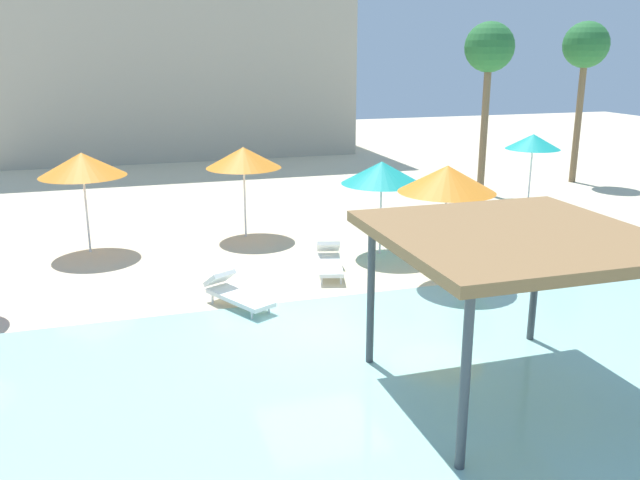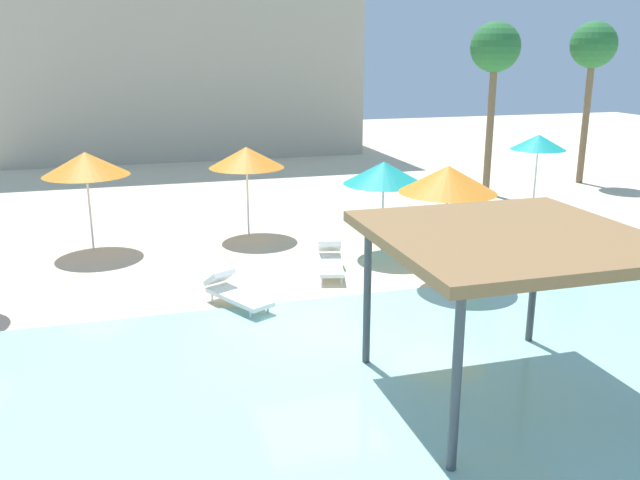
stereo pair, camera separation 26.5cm
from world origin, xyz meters
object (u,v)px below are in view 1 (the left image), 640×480
(beach_umbrella_orange_0, at_px, (243,158))
(beach_umbrella_teal_4, at_px, (382,173))
(beach_umbrella_orange_3, at_px, (447,179))
(beach_umbrella_orange_5, at_px, (82,165))
(palm_tree_0, at_px, (586,49))
(shade_pavilion, at_px, (513,242))
(beach_umbrella_teal_6, at_px, (533,142))
(lounge_chair_0, at_px, (329,261))
(palm_tree_1, at_px, (489,52))
(lounge_chair_2, at_px, (235,293))

(beach_umbrella_orange_0, bearing_deg, beach_umbrella_teal_4, -41.19)
(beach_umbrella_orange_3, xyz_separation_m, beach_umbrella_orange_5, (-8.46, 5.33, -0.08))
(beach_umbrella_orange_0, relative_size, palm_tree_0, 0.41)
(shade_pavilion, height_order, beach_umbrella_teal_4, shade_pavilion)
(beach_umbrella_orange_0, bearing_deg, shade_pavilion, -78.69)
(beach_umbrella_orange_0, distance_m, beach_umbrella_teal_6, 10.52)
(beach_umbrella_orange_0, xyz_separation_m, lounge_chair_0, (1.40, -4.11, -2.14))
(shade_pavilion, xyz_separation_m, beach_umbrella_orange_0, (-2.21, 11.05, -0.21))
(lounge_chair_0, xyz_separation_m, palm_tree_0, (14.02, 8.70, 5.27))
(beach_umbrella_orange_0, bearing_deg, palm_tree_1, 19.44)
(beach_umbrella_orange_5, bearing_deg, lounge_chair_0, -32.39)
(beach_umbrella_orange_3, bearing_deg, beach_umbrella_teal_6, 43.26)
(beach_umbrella_orange_5, relative_size, beach_umbrella_teal_6, 1.05)
(beach_umbrella_orange_3, relative_size, palm_tree_0, 0.44)
(beach_umbrella_orange_0, distance_m, beach_umbrella_orange_3, 6.84)
(beach_umbrella_orange_0, bearing_deg, lounge_chair_2, -103.40)
(lounge_chair_2, bearing_deg, shade_pavilion, 7.03)
(beach_umbrella_orange_5, bearing_deg, lounge_chair_2, -59.47)
(lounge_chair_0, height_order, palm_tree_0, palm_tree_0)
(beach_umbrella_orange_3, relative_size, beach_umbrella_teal_6, 1.08)
(beach_umbrella_orange_0, xyz_separation_m, beach_umbrella_orange_5, (-4.59, -0.31, 0.07))
(shade_pavilion, bearing_deg, lounge_chair_0, 96.69)
(lounge_chair_2, relative_size, palm_tree_0, 0.29)
(shade_pavilion, relative_size, lounge_chair_0, 2.09)
(beach_umbrella_orange_5, height_order, beach_umbrella_teal_6, beach_umbrella_orange_5)
(beach_umbrella_teal_4, distance_m, palm_tree_1, 10.10)
(shade_pavilion, height_order, beach_umbrella_orange_5, beach_umbrella_orange_5)
(beach_umbrella_teal_4, bearing_deg, beach_umbrella_orange_5, 161.91)
(lounge_chair_2, bearing_deg, beach_umbrella_orange_0, 139.46)
(beach_umbrella_orange_3, xyz_separation_m, palm_tree_0, (11.55, 10.22, 2.98))
(shade_pavilion, bearing_deg, beach_umbrella_orange_0, 101.31)
(beach_umbrella_orange_0, xyz_separation_m, palm_tree_1, (10.32, 3.64, 3.04))
(lounge_chair_2, bearing_deg, beach_umbrella_teal_6, 91.09)
(lounge_chair_0, bearing_deg, beach_umbrella_teal_4, 137.47)
(beach_umbrella_orange_3, bearing_deg, palm_tree_0, 41.53)
(lounge_chair_2, bearing_deg, lounge_chair_0, 93.76)
(beach_umbrella_teal_4, distance_m, lounge_chair_2, 5.85)
(beach_umbrella_teal_4, distance_m, lounge_chair_0, 3.02)
(beach_umbrella_orange_0, relative_size, palm_tree_1, 0.42)
(beach_umbrella_orange_3, bearing_deg, beach_umbrella_orange_0, 124.43)
(beach_umbrella_orange_3, height_order, beach_umbrella_teal_6, beach_umbrella_orange_3)
(beach_umbrella_orange_3, bearing_deg, lounge_chair_2, -178.58)
(beach_umbrella_teal_6, bearing_deg, beach_umbrella_teal_4, -154.09)
(beach_umbrella_orange_3, bearing_deg, lounge_chair_0, 148.25)
(shade_pavilion, distance_m, beach_umbrella_orange_3, 5.66)
(beach_umbrella_teal_4, relative_size, palm_tree_0, 0.39)
(beach_umbrella_orange_3, distance_m, beach_umbrella_teal_6, 9.12)
(lounge_chair_0, bearing_deg, beach_umbrella_orange_5, -107.54)
(beach_umbrella_orange_0, height_order, beach_umbrella_orange_3, beach_umbrella_orange_3)
(beach_umbrella_teal_4, xyz_separation_m, lounge_chair_2, (-4.68, -2.88, -2.00))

